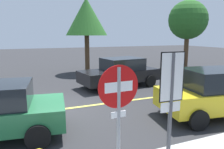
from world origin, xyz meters
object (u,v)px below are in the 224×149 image
object	(u,v)px
car_black_mid_road	(120,72)
tree_centre_verge	(86,17)
tree_left_verge	(188,20)
speed_limit_sign	(171,90)
stop_sign	(119,107)
car_yellow_approaching	(216,93)

from	to	relation	value
car_black_mid_road	tree_centre_verge	size ratio (longest dim) A/B	0.83
car_black_mid_road	tree_left_verge	distance (m)	9.78
tree_left_verge	speed_limit_sign	bearing A→B (deg)	-132.47
car_black_mid_road	tree_centre_verge	xyz separation A→B (m)	(-0.43, 4.85, 3.28)
stop_sign	speed_limit_sign	world-z (taller)	speed_limit_sign
car_yellow_approaching	stop_sign	bearing A→B (deg)	-156.25
stop_sign	car_black_mid_road	bearing A→B (deg)	64.89
car_yellow_approaching	speed_limit_sign	bearing A→B (deg)	-150.56
stop_sign	car_yellow_approaching	size ratio (longest dim) A/B	0.55
tree_centre_verge	car_yellow_approaching	bearing A→B (deg)	-80.70
car_black_mid_road	tree_left_verge	size ratio (longest dim) A/B	0.80
speed_limit_sign	tree_centre_verge	world-z (taller)	tree_centre_verge
stop_sign	tree_centre_verge	xyz separation A→B (m)	(3.03, 12.25, 2.48)
tree_left_verge	car_black_mid_road	bearing A→B (deg)	-153.11
speed_limit_sign	tree_left_verge	size ratio (longest dim) A/B	0.44
stop_sign	car_black_mid_road	xyz separation A→B (m)	(3.47, 7.40, -0.80)
stop_sign	car_yellow_approaching	world-z (taller)	stop_sign
tree_left_verge	tree_centre_verge	bearing A→B (deg)	175.51
car_yellow_approaching	tree_centre_verge	xyz separation A→B (m)	(-1.67, 10.18, 3.25)
car_black_mid_road	car_yellow_approaching	bearing A→B (deg)	-76.94
tree_left_verge	tree_centre_verge	distance (m)	8.69
stop_sign	speed_limit_sign	xyz separation A→B (m)	(1.18, 0.08, 0.17)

